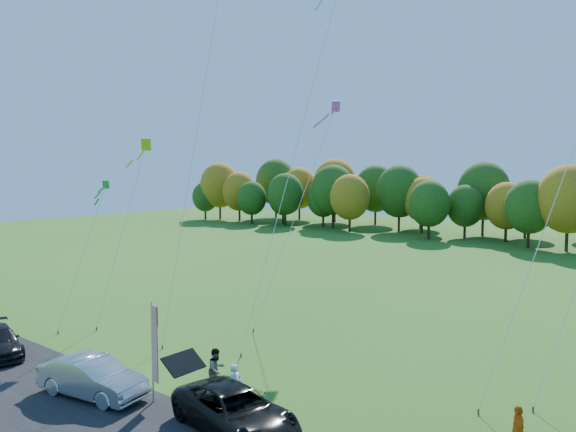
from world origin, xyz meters
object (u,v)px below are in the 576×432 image
Objects in this scene: feather_flag at (154,342)px; person_east at (518,431)px; silver_sedan at (92,377)px; black_suv at (235,410)px.

person_east is at bearing 21.49° from feather_flag.
silver_sedan is 1.19× the size of feather_flag.
feather_flag is (-12.45, -4.90, 1.65)m from person_east.
person_east is at bearing -78.94° from silver_sedan.
person_east is at bearing -49.78° from black_suv.
feather_flag is at bearing -76.96° from silver_sedan.
person_east is (15.06, 6.05, 0.05)m from silver_sedan.
black_suv is 1.34× the size of feather_flag.
black_suv is 4.46m from feather_flag.
feather_flag reaches higher than person_east.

